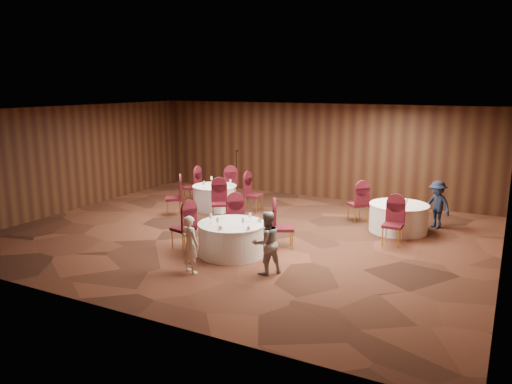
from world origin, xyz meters
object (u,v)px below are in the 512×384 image
at_px(table_left, 215,197).
at_px(man_c, 437,204).
at_px(table_main, 232,238).
at_px(table_right, 398,217).
at_px(woman_a, 190,244).
at_px(woman_b, 266,243).
at_px(mic_stand, 237,183).

xyz_separation_m(table_left, man_c, (6.45, 1.00, 0.27)).
height_order(table_main, table_left, same).
relative_size(table_right, woman_a, 1.26).
bearing_deg(man_c, table_main, -99.76).
bearing_deg(table_left, woman_b, -46.92).
bearing_deg(table_left, woman_a, -63.02).
xyz_separation_m(woman_a, man_c, (4.00, 5.82, 0.04)).
xyz_separation_m(table_left, woman_b, (3.86, -4.13, 0.28)).
distance_m(woman_a, man_c, 7.06).
distance_m(mic_stand, woman_b, 7.37).
height_order(table_main, mic_stand, mic_stand).
distance_m(table_left, table_right, 5.62).
bearing_deg(man_c, mic_stand, -156.96).
distance_m(table_main, table_left, 4.33).
distance_m(table_main, woman_a, 1.41).
distance_m(table_main, mic_stand, 6.13).
bearing_deg(mic_stand, woman_b, -55.41).
xyz_separation_m(table_main, man_c, (3.81, 4.44, 0.27)).
distance_m(table_left, woman_b, 5.66).
bearing_deg(table_right, woman_b, -112.06).
bearing_deg(mic_stand, woman_a, -67.68).
bearing_deg(table_left, table_right, 1.95).
bearing_deg(woman_b, man_c, -170.25).
xyz_separation_m(table_right, mic_stand, (-5.93, 1.74, 0.09)).
bearing_deg(table_main, man_c, 49.35).
relative_size(table_right, mic_stand, 0.96).
bearing_deg(table_left, mic_stand, 99.35).
height_order(table_right, woman_b, woman_b).
bearing_deg(mic_stand, table_left, -80.65).
relative_size(woman_b, man_c, 1.01).
distance_m(woman_b, man_c, 5.75).
distance_m(table_main, man_c, 5.86).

